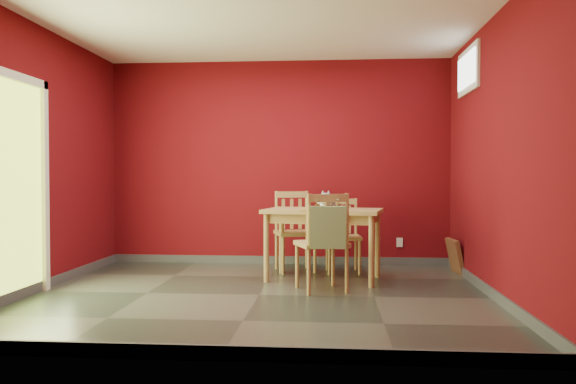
# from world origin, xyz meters

# --- Properties ---
(ground) EXTENTS (4.50, 4.50, 0.00)m
(ground) POSITION_xyz_m (0.00, 0.00, 0.00)
(ground) COLOR #2D342D
(ground) RESTS_ON ground
(room_shell) EXTENTS (4.50, 4.50, 4.50)m
(room_shell) POSITION_xyz_m (0.00, 0.00, 0.05)
(room_shell) COLOR #58090F
(room_shell) RESTS_ON ground
(doorway) EXTENTS (0.06, 1.01, 2.13)m
(doorway) POSITION_xyz_m (-2.23, -0.40, 1.12)
(doorway) COLOR #B7D838
(doorway) RESTS_ON ground
(window) EXTENTS (0.05, 0.90, 0.50)m
(window) POSITION_xyz_m (2.23, 1.00, 2.35)
(window) COLOR white
(window) RESTS_ON room_shell
(outlet_plate) EXTENTS (0.08, 0.02, 0.12)m
(outlet_plate) POSITION_xyz_m (1.60, 1.99, 0.30)
(outlet_plate) COLOR silver
(outlet_plate) RESTS_ON room_shell
(dining_table) EXTENTS (1.39, 0.96, 0.80)m
(dining_table) POSITION_xyz_m (0.62, 0.86, 0.70)
(dining_table) COLOR #A5854D
(dining_table) RESTS_ON ground
(table_runner) EXTENTS (0.50, 0.82, 0.39)m
(table_runner) POSITION_xyz_m (0.62, 0.74, 0.74)
(table_runner) COLOR #A47B2A
(table_runner) RESTS_ON dining_table
(chair_far_left) EXTENTS (0.57, 0.57, 0.98)m
(chair_far_left) POSITION_xyz_m (0.25, 1.47, 0.50)
(chair_far_left) COLOR #A5854D
(chair_far_left) RESTS_ON ground
(chair_far_right) EXTENTS (0.45, 0.45, 0.89)m
(chair_far_right) POSITION_xyz_m (0.84, 1.40, 0.46)
(chair_far_right) COLOR #A5854D
(chair_far_right) RESTS_ON ground
(chair_near) EXTENTS (0.60, 0.60, 1.00)m
(chair_near) POSITION_xyz_m (0.62, 0.22, 0.51)
(chair_near) COLOR #A5854D
(chair_near) RESTS_ON ground
(tote_bag) EXTENTS (0.35, 0.20, 0.48)m
(tote_bag) POSITION_xyz_m (0.68, -0.00, 0.67)
(tote_bag) COLOR #6B8656
(tote_bag) RESTS_ON chair_near
(cat) EXTENTS (0.41, 0.49, 0.22)m
(cat) POSITION_xyz_m (0.64, 0.91, 0.91)
(cat) COLOR slate
(cat) RESTS_ON table_runner
(picture_frame) EXTENTS (0.17, 0.42, 0.41)m
(picture_frame) POSITION_xyz_m (2.19, 1.41, 0.21)
(picture_frame) COLOR brown
(picture_frame) RESTS_ON ground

